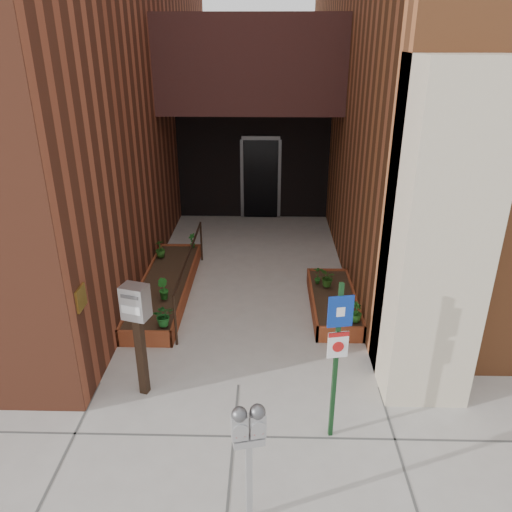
{
  "coord_description": "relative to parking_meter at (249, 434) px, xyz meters",
  "views": [
    {
      "loc": [
        0.4,
        -5.75,
        4.59
      ],
      "look_at": [
        0.21,
        1.8,
        1.22
      ],
      "focal_mm": 35.0,
      "sensor_mm": 36.0,
      "label": 1
    }
  ],
  "objects": [
    {
      "name": "sign_post",
      "position": [
        0.97,
        1.19,
        0.18
      ],
      "size": [
        0.29,
        0.09,
        2.13
      ],
      "color": "#143819",
      "rests_on": "ground"
    },
    {
      "name": "parking_meter",
      "position": [
        0.0,
        0.0,
        0.0
      ],
      "size": [
        0.34,
        0.19,
        1.46
      ],
      "color": "#ABABAD",
      "rests_on": "ground"
    },
    {
      "name": "planter_right",
      "position": [
        1.36,
        4.34,
        -1.0
      ],
      "size": [
        0.8,
        2.2,
        0.3
      ],
      "color": "maroon",
      "rests_on": "ground"
    },
    {
      "name": "shrub_right_b",
      "position": [
        1.11,
        4.77,
        -0.65
      ],
      "size": [
        0.22,
        0.22,
        0.35
      ],
      "primitive_type": "imported",
      "rotation": [
        0.0,
        0.0,
        2.95
      ],
      "color": "#1A4F16",
      "rests_on": "planter_right"
    },
    {
      "name": "shrub_right_a",
      "position": [
        1.61,
        3.44,
        -0.66
      ],
      "size": [
        0.26,
        0.26,
        0.34
      ],
      "primitive_type": "imported",
      "rotation": [
        0.0,
        0.0,
        1.07
      ],
      "color": "#225D1A",
      "rests_on": "planter_right"
    },
    {
      "name": "shrub_left_a",
      "position": [
        -1.49,
        3.24,
        -0.65
      ],
      "size": [
        0.39,
        0.39,
        0.36
      ],
      "primitive_type": "imported",
      "rotation": [
        0.0,
        0.0,
        0.23
      ],
      "color": "#18571E",
      "rests_on": "planter_left"
    },
    {
      "name": "handrail",
      "position": [
        -1.29,
        4.79,
        -0.38
      ],
      "size": [
        0.04,
        3.34,
        0.9
      ],
      "color": "black",
      "rests_on": "ground"
    },
    {
      "name": "payment_dropbox",
      "position": [
        -1.53,
        1.96,
        0.07
      ],
      "size": [
        0.39,
        0.33,
        1.67
      ],
      "color": "black",
      "rests_on": "ground"
    },
    {
      "name": "shrub_right_c",
      "position": [
        1.28,
        4.66,
        -0.66
      ],
      "size": [
        0.35,
        0.35,
        0.34
      ],
      "primitive_type": "imported",
      "rotation": [
        0.0,
        0.0,
        4.58
      ],
      "color": "#255017",
      "rests_on": "planter_right"
    },
    {
      "name": "shrub_left_d",
      "position": [
        -1.49,
        6.44,
        -0.66
      ],
      "size": [
        0.25,
        0.25,
        0.33
      ],
      "primitive_type": "imported",
      "rotation": [
        0.0,
        0.0,
        5.52
      ],
      "color": "#1C621F",
      "rests_on": "planter_left"
    },
    {
      "name": "shrub_left_b",
      "position": [
        -1.67,
        4.12,
        -0.64
      ],
      "size": [
        0.29,
        0.29,
        0.38
      ],
      "primitive_type": "imported",
      "rotation": [
        0.0,
        0.0,
        2.47
      ],
      "color": "#1A5718",
      "rests_on": "planter_left"
    },
    {
      "name": "architecture",
      "position": [
        -0.42,
        9.03,
        3.85
      ],
      "size": [
        20.0,
        14.6,
        10.0
      ],
      "color": "brown",
      "rests_on": "ground"
    },
    {
      "name": "planter_left",
      "position": [
        -1.79,
        4.84,
        -1.0
      ],
      "size": [
        0.9,
        3.6,
        0.3
      ],
      "color": "maroon",
      "rests_on": "ground"
    },
    {
      "name": "shrub_left_c",
      "position": [
        -2.09,
        5.93,
        -0.64
      ],
      "size": [
        0.29,
        0.29,
        0.37
      ],
      "primitive_type": "imported",
      "rotation": [
        0.0,
        0.0,
        3.88
      ],
      "color": "#204E16",
      "rests_on": "planter_left"
    },
    {
      "name": "ground",
      "position": [
        -0.24,
        2.14,
        -1.13
      ],
      "size": [
        80.0,
        80.0,
        0.0
      ],
      "primitive_type": "plane",
      "color": "#9E9991",
      "rests_on": "ground"
    }
  ]
}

